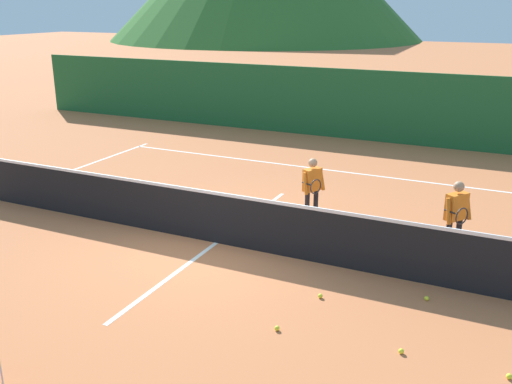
# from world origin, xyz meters

# --- Properties ---
(ground_plane) EXTENTS (120.00, 120.00, 0.00)m
(ground_plane) POSITION_xyz_m (0.00, 0.00, 0.00)
(ground_plane) COLOR #C67042
(line_baseline_far) EXTENTS (11.33, 0.08, 0.01)m
(line_baseline_far) POSITION_xyz_m (0.00, 5.38, 0.00)
(line_baseline_far) COLOR white
(line_baseline_far) RESTS_ON ground
(line_service_center) EXTENTS (0.08, 6.15, 0.01)m
(line_service_center) POSITION_xyz_m (0.00, 0.00, 0.00)
(line_service_center) COLOR white
(line_service_center) RESTS_ON ground
(tennis_net) EXTENTS (11.48, 0.08, 1.05)m
(tennis_net) POSITION_xyz_m (0.00, 0.00, 0.50)
(tennis_net) COLOR #333338
(tennis_net) RESTS_ON ground
(student_0) EXTENTS (0.41, 0.70, 1.28)m
(student_0) POSITION_xyz_m (1.17, 1.76, 0.77)
(student_0) COLOR black
(student_0) RESTS_ON ground
(student_1) EXTENTS (0.45, 0.72, 1.32)m
(student_1) POSITION_xyz_m (3.91, 1.26, 0.80)
(student_1) COLOR black
(student_1) RESTS_ON ground
(tennis_ball_1) EXTENTS (0.07, 0.07, 0.07)m
(tennis_ball_1) POSITION_xyz_m (2.37, -1.13, 0.03)
(tennis_ball_1) COLOR yellow
(tennis_ball_1) RESTS_ON ground
(tennis_ball_3) EXTENTS (0.07, 0.07, 0.07)m
(tennis_ball_3) POSITION_xyz_m (2.14, -2.20, 0.03)
(tennis_ball_3) COLOR yellow
(tennis_ball_3) RESTS_ON ground
(tennis_ball_7) EXTENTS (0.07, 0.07, 0.07)m
(tennis_ball_7) POSITION_xyz_m (4.96, -2.00, 0.03)
(tennis_ball_7) COLOR yellow
(tennis_ball_7) RESTS_ON ground
(tennis_ball_8) EXTENTS (0.07, 0.07, 0.07)m
(tennis_ball_8) POSITION_xyz_m (3.79, -0.53, 0.03)
(tennis_ball_8) COLOR yellow
(tennis_ball_8) RESTS_ON ground
(tennis_ball_9) EXTENTS (0.07, 0.07, 0.07)m
(tennis_ball_9) POSITION_xyz_m (3.74, -2.02, 0.03)
(tennis_ball_9) COLOR yellow
(tennis_ball_9) RESTS_ON ground
(windscreen_fence) EXTENTS (24.92, 0.08, 2.18)m
(windscreen_fence) POSITION_xyz_m (0.00, 9.12, 1.09)
(windscreen_fence) COLOR #1E5B2D
(windscreen_fence) RESTS_ON ground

